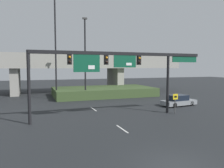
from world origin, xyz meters
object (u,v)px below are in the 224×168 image
(signal_gantry, at_px, (117,64))
(highway_light_pole_far, at_px, (55,43))
(speed_limit_sign, at_px, (175,101))
(highway_light_pole_near, at_px, (85,57))
(parked_sedan_near_right, at_px, (178,101))

(signal_gantry, relative_size, highway_light_pole_far, 1.09)
(speed_limit_sign, bearing_deg, highway_light_pole_near, 115.71)
(speed_limit_sign, height_order, highway_light_pole_far, highway_light_pole_far)
(highway_light_pole_near, relative_size, highway_light_pole_far, 0.75)
(signal_gantry, distance_m, parked_sedan_near_right, 11.40)
(speed_limit_sign, distance_m, parked_sedan_near_right, 5.34)
(parked_sedan_near_right, bearing_deg, highway_light_pole_far, 136.02)
(speed_limit_sign, distance_m, highway_light_pole_far, 20.17)
(signal_gantry, distance_m, highway_light_pole_near, 13.15)
(signal_gantry, bearing_deg, highway_light_pole_near, 91.05)
(highway_light_pole_far, relative_size, parked_sedan_near_right, 3.46)
(speed_limit_sign, distance_m, highway_light_pole_near, 16.21)
(highway_light_pole_far, bearing_deg, speed_limit_sign, -54.37)
(highway_light_pole_near, bearing_deg, speed_limit_sign, -64.29)
(signal_gantry, distance_m, speed_limit_sign, 7.56)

